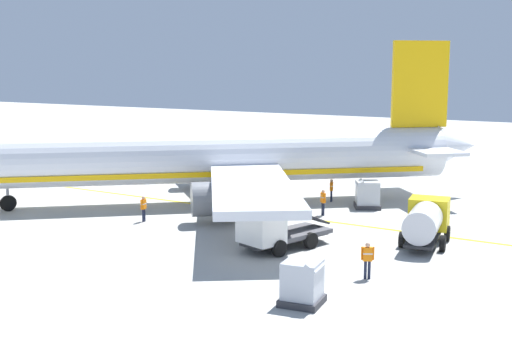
{
  "coord_description": "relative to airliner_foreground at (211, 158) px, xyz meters",
  "views": [
    {
      "loc": [
        -7.09,
        -13.33,
        9.93
      ],
      "look_at": [
        29.38,
        9.0,
        3.27
      ],
      "focal_mm": 46.93,
      "sensor_mm": 36.0,
      "label": 1
    }
  ],
  "objects": [
    {
      "name": "crew_loader_left",
      "position": [
        5.31,
        -7.16,
        -2.39
      ],
      "size": [
        0.6,
        0.36,
        1.7
      ],
      "color": "#191E33",
      "rests_on": "ground"
    },
    {
      "name": "cargo_container_near",
      "position": [
        4.55,
        -10.3,
        -2.41
      ],
      "size": [
        2.41,
        2.41,
        2.07
      ],
      "color": "#333338",
      "rests_on": "ground"
    },
    {
      "name": "crew_loader_right",
      "position": [
        -7.02,
        0.43,
        -2.39
      ],
      "size": [
        0.61,
        0.33,
        1.7
      ],
      "color": "#191E33",
      "rests_on": "ground"
    },
    {
      "name": "service_truck_catering",
      "position": [
        -3.09,
        -16.9,
        -2.0
      ],
      "size": [
        5.55,
        3.01,
        2.4
      ],
      "color": "yellow",
      "rests_on": "ground"
    },
    {
      "name": "service_truck_fuel",
      "position": [
        -8.65,
        -10.2,
        -2.2
      ],
      "size": [
        6.08,
        3.68,
        2.5
      ],
      "color": "white",
      "rests_on": "ground"
    },
    {
      "name": "crew_marshaller",
      "position": [
        0.72,
        -8.69,
        -2.33
      ],
      "size": [
        0.47,
        0.5,
        1.79
      ],
      "color": "#191E33",
      "rests_on": "ground"
    },
    {
      "name": "airliner_foreground",
      "position": [
        0.0,
        0.0,
        0.0
      ],
      "size": [
        30.78,
        33.46,
        11.9
      ],
      "color": "silver",
      "rests_on": "ground"
    },
    {
      "name": "crew_supervisor",
      "position": [
        -10.61,
        -16.49,
        -2.33
      ],
      "size": [
        0.42,
        0.56,
        1.79
      ],
      "color": "#191E33",
      "rests_on": "ground"
    },
    {
      "name": "cargo_container_mid",
      "position": [
        -15.25,
        -15.47,
        -2.44
      ],
      "size": [
        1.93,
        1.93,
        2.01
      ],
      "color": "#333338",
      "rests_on": "ground"
    },
    {
      "name": "apron_guide_line",
      "position": [
        -0.75,
        -4.57,
        -3.39
      ],
      "size": [
        0.3,
        60.0,
        0.01
      ],
      "primitive_type": "cube",
      "color": "yellow",
      "rests_on": "ground"
    }
  ]
}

